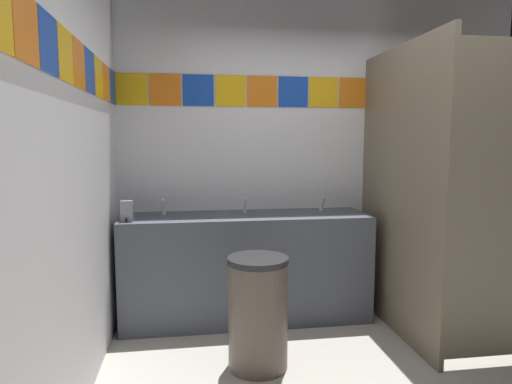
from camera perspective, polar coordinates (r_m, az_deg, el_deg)
wall_back at (r=4.10m, az=8.43°, el=5.51°), size 3.62×0.09×2.86m
wall_side at (r=2.35m, az=-24.79°, el=4.19°), size 0.09×3.26×2.86m
vanity_counter at (r=3.78m, az=-1.25°, el=-9.47°), size 2.05×0.57×0.90m
faucet_left at (r=3.74m, az=-11.87°, el=-2.14°), size 0.04×0.10×0.14m
faucet_center at (r=3.76m, az=-1.44°, el=-1.95°), size 0.04×0.10×0.14m
faucet_right at (r=3.91m, az=8.55°, el=-1.71°), size 0.04×0.10×0.14m
soap_dispenser at (r=3.52m, az=-16.37°, el=-2.39°), size 0.09×0.09×0.16m
stall_divider at (r=3.46m, az=22.33°, el=-0.41°), size 0.92×1.37×2.23m
toilet at (r=4.30m, az=23.08°, el=-10.22°), size 0.39×0.49×0.74m
trash_bin at (r=3.04m, az=0.25°, el=-15.31°), size 0.40×0.40×0.75m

